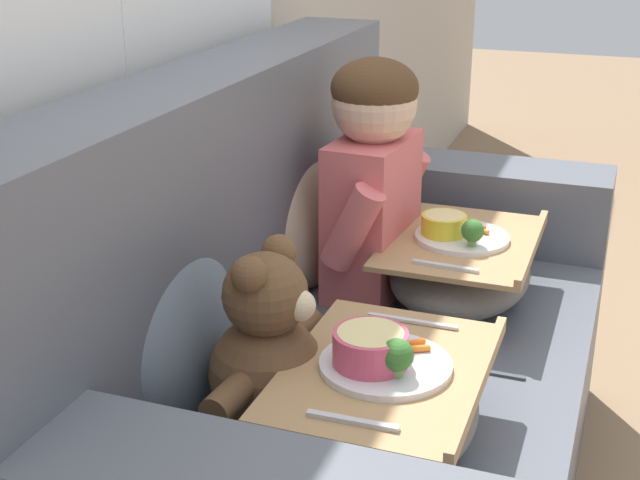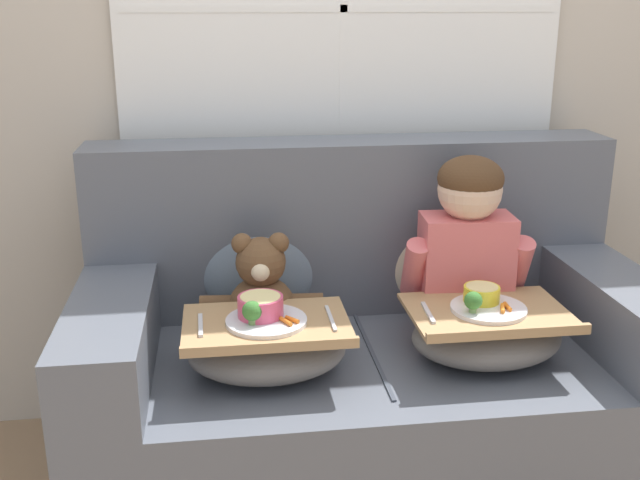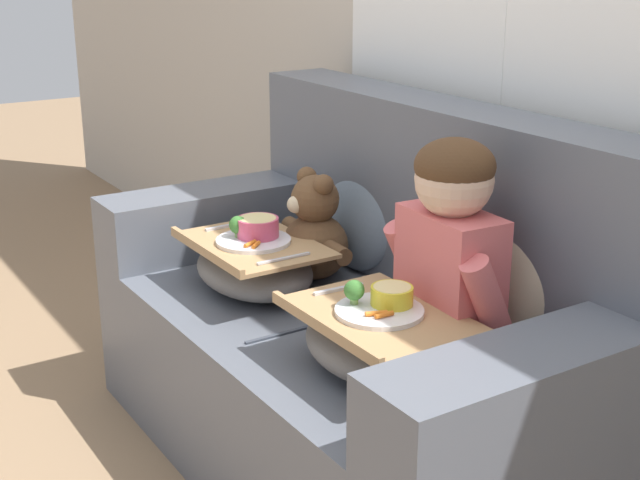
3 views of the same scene
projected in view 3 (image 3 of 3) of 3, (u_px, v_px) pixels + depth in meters
ground_plane at (349, 464)px, 2.66m from camera, size 14.00×14.00×0.00m
wall_back_with_window at (517, 7)px, 2.54m from camera, size 8.00×0.08×2.60m
couch at (371, 344)px, 2.58m from camera, size 1.70×0.90×1.05m
throw_pillow_behind_child at (501, 268)px, 2.33m from camera, size 0.41×0.20×0.42m
throw_pillow_behind_teddy at (362, 210)px, 2.83m from camera, size 0.39×0.19×0.40m
child_figure at (451, 238)px, 2.20m from camera, size 0.40×0.20×0.56m
teddy_bear at (314, 233)px, 2.75m from camera, size 0.37×0.26×0.35m
lap_tray_child at (379, 340)px, 2.16m from camera, size 0.45×0.33×0.23m
lap_tray_teddy at (254, 264)px, 2.67m from camera, size 0.46×0.33×0.23m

